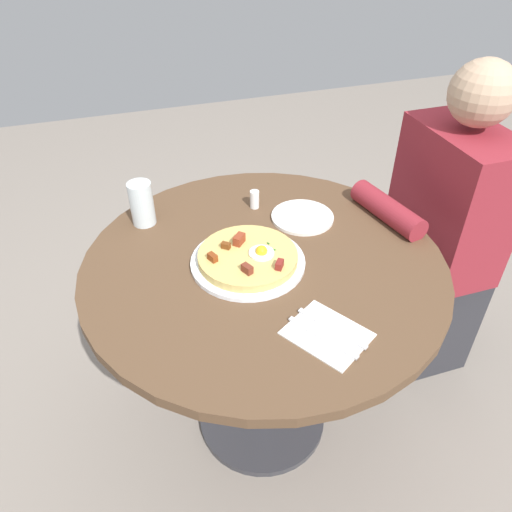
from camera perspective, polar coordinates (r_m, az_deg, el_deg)
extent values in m
plane|color=gray|center=(1.83, 0.70, -18.29)|extent=(6.00, 6.00, 0.00)
cylinder|color=brown|center=(1.31, 0.93, -1.02)|extent=(0.96, 0.96, 0.03)
cylinder|color=#333338|center=(1.56, 0.79, -11.28)|extent=(0.12, 0.12, 0.68)
cylinder|color=#333338|center=(1.82, 0.70, -18.08)|extent=(0.43, 0.43, 0.02)
cube|color=#2D2D33|center=(1.98, 18.69, -5.49)|extent=(0.32, 0.28, 0.45)
cube|color=maroon|center=(1.71, 21.79, 5.95)|extent=(0.38, 0.22, 0.48)
sphere|color=tan|center=(1.57, 24.84, 16.78)|extent=(0.19, 0.19, 0.19)
cylinder|color=maroon|center=(1.50, 15.02, 5.23)|extent=(0.27, 0.12, 0.07)
cylinder|color=white|center=(1.28, -0.95, -0.68)|extent=(0.30, 0.30, 0.01)
cylinder|color=tan|center=(1.27, -0.95, -0.09)|extent=(0.26, 0.26, 0.02)
cylinder|color=white|center=(1.26, 0.64, 0.35)|extent=(0.07, 0.07, 0.01)
sphere|color=yellow|center=(1.26, 0.64, 0.56)|extent=(0.03, 0.03, 0.03)
cube|color=brown|center=(1.28, -3.52, 1.22)|extent=(0.03, 0.03, 0.02)
cube|color=maroon|center=(1.20, -1.04, -1.50)|extent=(0.03, 0.03, 0.02)
cube|color=maroon|center=(1.29, -1.97, 1.94)|extent=(0.04, 0.04, 0.03)
cube|color=brown|center=(1.24, -5.07, -0.14)|extent=(0.03, 0.02, 0.02)
cube|color=maroon|center=(1.22, 2.74, -1.00)|extent=(0.03, 0.03, 0.02)
cube|color=#387F2D|center=(1.27, 2.10, 0.75)|extent=(0.01, 0.01, 0.00)
cube|color=#387F2D|center=(1.30, 1.43, 1.49)|extent=(0.01, 0.01, 0.00)
cube|color=#387F2D|center=(1.25, -0.35, 0.06)|extent=(0.01, 0.01, 0.00)
cylinder|color=white|center=(1.46, 5.41, 4.53)|extent=(0.18, 0.18, 0.01)
cube|color=white|center=(1.11, 8.25, -8.96)|extent=(0.22, 0.21, 0.00)
cube|color=silver|center=(1.10, 7.74, -9.33)|extent=(0.16, 0.10, 0.00)
cube|color=silver|center=(1.12, 8.79, -8.28)|extent=(0.16, 0.10, 0.00)
cylinder|color=silver|center=(1.44, -13.13, 5.96)|extent=(0.07, 0.07, 0.13)
cylinder|color=white|center=(1.50, -0.17, 6.60)|extent=(0.03, 0.03, 0.06)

